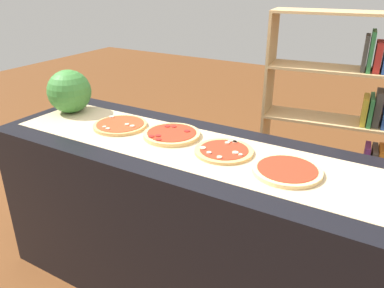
% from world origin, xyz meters
% --- Properties ---
extents(ground_plane, '(12.00, 12.00, 0.00)m').
position_xyz_m(ground_plane, '(0.00, 0.00, 0.00)').
color(ground_plane, brown).
extents(counter, '(2.22, 0.72, 0.92)m').
position_xyz_m(counter, '(0.00, 0.00, 0.46)').
color(counter, black).
rests_on(counter, ground_plane).
extents(parchment_paper, '(2.08, 0.47, 0.00)m').
position_xyz_m(parchment_paper, '(0.00, 0.00, 0.92)').
color(parchment_paper, tan).
rests_on(parchment_paper, counter).
extents(pizza_mushroom_0, '(0.30, 0.30, 0.03)m').
position_xyz_m(pizza_mushroom_0, '(-0.50, 0.04, 0.93)').
color(pizza_mushroom_0, tan).
rests_on(pizza_mushroom_0, parchment_paper).
extents(pizza_pepperoni_1, '(0.31, 0.31, 0.03)m').
position_xyz_m(pizza_pepperoni_1, '(-0.17, 0.07, 0.94)').
color(pizza_pepperoni_1, '#DBB26B').
rests_on(pizza_pepperoni_1, parchment_paper).
extents(pizza_mushroom_2, '(0.29, 0.29, 0.02)m').
position_xyz_m(pizza_mushroom_2, '(0.17, 0.03, 0.93)').
color(pizza_mushroom_2, tan).
rests_on(pizza_mushroom_2, parchment_paper).
extents(pizza_plain_3, '(0.31, 0.31, 0.02)m').
position_xyz_m(pizza_plain_3, '(0.50, -0.02, 0.93)').
color(pizza_plain_3, '#E5C17F').
rests_on(pizza_plain_3, parchment_paper).
extents(watermelon, '(0.27, 0.27, 0.27)m').
position_xyz_m(watermelon, '(-0.94, 0.08, 1.06)').
color(watermelon, '#387A33').
rests_on(watermelon, counter).
extents(bookshelf, '(0.94, 0.39, 1.50)m').
position_xyz_m(bookshelf, '(0.54, 1.27, 0.72)').
color(bookshelf, tan).
rests_on(bookshelf, ground_plane).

